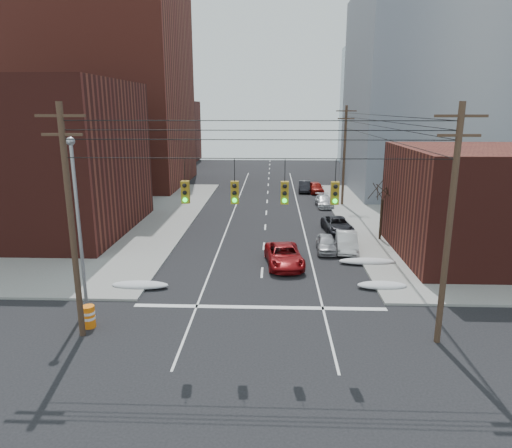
# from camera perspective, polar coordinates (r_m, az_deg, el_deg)

# --- Properties ---
(ground) EXTENTS (160.00, 160.00, 0.00)m
(ground) POSITION_cam_1_polar(r_m,az_deg,el_deg) (19.95, -0.16, -18.20)
(ground) COLOR black
(ground) RESTS_ON ground
(building_brick_tall) EXTENTS (24.00, 20.00, 30.00)m
(building_brick_tall) POSITION_cam_1_polar(r_m,az_deg,el_deg) (69.48, -19.54, 17.07)
(building_brick_tall) COLOR maroon
(building_brick_tall) RESTS_ON ground
(building_brick_near) EXTENTS (20.00, 16.00, 13.00)m
(building_brick_near) POSITION_cam_1_polar(r_m,az_deg,el_deg) (45.15, -28.25, 7.27)
(building_brick_near) COLOR #491B16
(building_brick_near) RESTS_ON ground
(building_brick_far) EXTENTS (22.00, 18.00, 12.00)m
(building_brick_far) POSITION_cam_1_polar(r_m,az_deg,el_deg) (94.77, -14.46, 11.03)
(building_brick_far) COLOR #491B16
(building_brick_far) RESTS_ON ground
(building_office) EXTENTS (22.00, 20.00, 25.00)m
(building_office) POSITION_cam_1_polar(r_m,az_deg,el_deg) (64.46, 22.26, 14.88)
(building_office) COLOR gray
(building_office) RESTS_ON ground
(building_glass) EXTENTS (20.00, 18.00, 22.00)m
(building_glass) POSITION_cam_1_polar(r_m,az_deg,el_deg) (89.89, 17.73, 13.85)
(building_glass) COLOR gray
(building_glass) RESTS_ON ground
(utility_pole_left) EXTENTS (2.20, 0.28, 11.00)m
(utility_pole_left) POSITION_cam_1_polar(r_m,az_deg,el_deg) (22.39, -22.13, 0.50)
(utility_pole_left) COLOR #473323
(utility_pole_left) RESTS_ON ground
(utility_pole_right) EXTENTS (2.20, 0.28, 11.00)m
(utility_pole_right) POSITION_cam_1_polar(r_m,az_deg,el_deg) (21.86, 23.04, 0.09)
(utility_pole_right) COLOR #473323
(utility_pole_right) RESTS_ON ground
(utility_pole_far) EXTENTS (2.20, 0.28, 11.00)m
(utility_pole_far) POSITION_cam_1_polar(r_m,az_deg,el_deg) (51.64, 10.98, 8.57)
(utility_pole_far) COLOR #473323
(utility_pole_far) RESTS_ON ground
(traffic_signals) EXTENTS (17.00, 0.42, 2.02)m
(traffic_signals) POSITION_cam_1_polar(r_m,az_deg,el_deg) (20.11, 0.45, 4.12)
(traffic_signals) COLOR black
(traffic_signals) RESTS_ON ground
(street_light) EXTENTS (0.44, 0.44, 9.32)m
(street_light) POSITION_cam_1_polar(r_m,az_deg,el_deg) (25.52, -21.43, 1.59)
(street_light) COLOR gray
(street_light) RESTS_ON ground
(bare_tree) EXTENTS (2.09, 2.20, 4.93)m
(bare_tree) POSITION_cam_1_polar(r_m,az_deg,el_deg) (38.79, 15.38, 1.29)
(bare_tree) COLOR black
(bare_tree) RESTS_ON ground
(snow_nw) EXTENTS (3.50, 1.08, 0.42)m
(snow_nw) POSITION_cam_1_polar(r_m,az_deg,el_deg) (29.02, -14.29, -7.39)
(snow_nw) COLOR silver
(snow_nw) RESTS_ON ground
(snow_ne) EXTENTS (3.00, 1.08, 0.42)m
(snow_ne) POSITION_cam_1_polar(r_m,az_deg,el_deg) (29.12, 15.47, -7.40)
(snow_ne) COLOR silver
(snow_ne) RESTS_ON ground
(snow_east_far) EXTENTS (4.00, 1.08, 0.42)m
(snow_east_far) POSITION_cam_1_polar(r_m,az_deg,el_deg) (33.24, 13.74, -4.55)
(snow_east_far) COLOR silver
(snow_east_far) RESTS_ON ground
(red_pickup) EXTENTS (2.95, 5.43, 1.45)m
(red_pickup) POSITION_cam_1_polar(r_m,az_deg,el_deg) (31.95, 3.52, -3.95)
(red_pickup) COLOR maroon
(red_pickup) RESTS_ON ground
(parked_car_a) EXTENTS (1.65, 3.78, 1.27)m
(parked_car_a) POSITION_cam_1_polar(r_m,az_deg,el_deg) (35.41, 8.78, -2.41)
(parked_car_a) COLOR #A3A3A7
(parked_car_a) RESTS_ON ground
(parked_car_b) EXTENTS (1.89, 4.46, 1.43)m
(parked_car_b) POSITION_cam_1_polar(r_m,az_deg,el_deg) (35.81, 11.27, -2.20)
(parked_car_b) COLOR silver
(parked_car_b) RESTS_ON ground
(parked_car_c) EXTENTS (2.64, 5.00, 1.34)m
(parked_car_c) POSITION_cam_1_polar(r_m,az_deg,el_deg) (40.94, 10.12, -0.12)
(parked_car_c) COLOR black
(parked_car_c) RESTS_ON ground
(parked_car_d) EXTENTS (1.91, 4.39, 1.26)m
(parked_car_d) POSITION_cam_1_polar(r_m,az_deg,el_deg) (51.44, 8.51, 2.84)
(parked_car_d) COLOR silver
(parked_car_d) RESTS_ON ground
(parked_car_e) EXTENTS (1.95, 4.29, 1.43)m
(parked_car_e) POSITION_cam_1_polar(r_m,az_deg,el_deg) (59.75, 7.50, 4.56)
(parked_car_e) COLOR maroon
(parked_car_e) RESTS_ON ground
(parked_car_f) EXTENTS (1.72, 4.31, 1.39)m
(parked_car_f) POSITION_cam_1_polar(r_m,az_deg,el_deg) (60.38, 6.07, 4.68)
(parked_car_f) COLOR black
(parked_car_f) RESTS_ON ground
(lot_car_a) EXTENTS (4.61, 2.51, 1.44)m
(lot_car_a) POSITION_cam_1_polar(r_m,az_deg,el_deg) (46.76, -18.68, 1.39)
(lot_car_a) COLOR silver
(lot_car_a) RESTS_ON sidewalk_nw
(lot_car_b) EXTENTS (4.76, 3.15, 1.22)m
(lot_car_b) POSITION_cam_1_polar(r_m,az_deg,el_deg) (44.57, -19.27, 0.58)
(lot_car_b) COLOR #A7A7AC
(lot_car_b) RESTS_ON sidewalk_nw
(lot_car_c) EXTENTS (4.77, 3.18, 1.28)m
(lot_car_c) POSITION_cam_1_polar(r_m,az_deg,el_deg) (43.04, -21.86, -0.07)
(lot_car_c) COLOR black
(lot_car_c) RESTS_ON sidewalk_nw
(lot_car_d) EXTENTS (4.20, 2.37, 1.35)m
(lot_car_d) POSITION_cam_1_polar(r_m,az_deg,el_deg) (49.24, -20.47, 1.81)
(lot_car_d) COLOR #B9B9BE
(lot_car_d) RESTS_ON sidewalk_nw
(construction_barrel) EXTENTS (0.84, 0.84, 1.14)m
(construction_barrel) POSITION_cam_1_polar(r_m,az_deg,el_deg) (24.78, -20.19, -10.78)
(construction_barrel) COLOR orange
(construction_barrel) RESTS_ON ground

